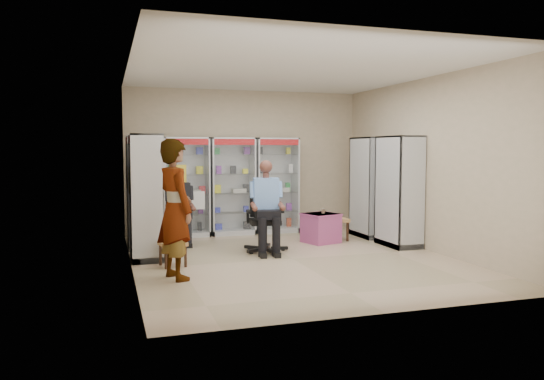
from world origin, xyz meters
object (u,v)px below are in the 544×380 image
object	(u,v)px
seated_shopkeeper	(266,209)
woven_stool_a	(336,229)
cabinet_left_near	(146,197)
standing_man	(175,209)
cabinet_back_right	(276,185)
cabinet_right_far	(370,187)
woven_stool_b	(173,254)
pink_trunk	(321,228)
cabinet_back_mid	(232,186)
cabinet_left_far	(142,192)
office_chair	(265,218)
cabinet_back_left	(186,187)
wooden_chair	(179,218)
cabinet_right_near	(399,191)

from	to	relation	value
seated_shopkeeper	woven_stool_a	distance (m)	1.85
cabinet_left_near	standing_man	distance (m)	1.50
cabinet_back_right	seated_shopkeeper	xyz separation A→B (m)	(-0.84, -2.05, -0.26)
seated_shopkeeper	woven_stool_a	size ratio (longest dim) A/B	3.43
woven_stool_a	cabinet_back_right	bearing A→B (deg)	120.50
cabinet_right_far	woven_stool_b	world-z (taller)	cabinet_right_far
cabinet_right_far	cabinet_left_near	xyz separation A→B (m)	(-4.46, -0.90, 0.00)
woven_stool_b	pink_trunk	bearing A→B (deg)	22.67
cabinet_back_mid	pink_trunk	xyz separation A→B (m)	(1.36, -1.49, -0.72)
cabinet_left_far	woven_stool_b	size ratio (longest dim) A/B	5.35
office_chair	cabinet_right_far	bearing A→B (deg)	27.75
cabinet_back_left	cabinet_back_right	distance (m)	1.90
cabinet_back_left	cabinet_left_near	size ratio (longest dim) A/B	1.00
seated_shopkeeper	woven_stool_b	distance (m)	1.87
pink_trunk	seated_shopkeeper	bearing A→B (deg)	-156.05
office_chair	seated_shopkeeper	bearing A→B (deg)	-81.56
cabinet_back_left	woven_stool_b	size ratio (longest dim) A/B	5.35
wooden_chair	seated_shopkeeper	distance (m)	1.88
cabinet_right_near	seated_shopkeeper	size ratio (longest dim) A/B	1.36
cabinet_back_right	woven_stool_a	world-z (taller)	cabinet_back_right
cabinet_left_near	cabinet_left_far	bearing A→B (deg)	180.00
cabinet_back_mid	pink_trunk	size ratio (longest dim) A/B	3.48
wooden_chair	office_chair	size ratio (longest dim) A/B	0.81
cabinet_back_left	standing_man	world-z (taller)	cabinet_back_left
cabinet_right_near	seated_shopkeeper	world-z (taller)	cabinet_right_near
cabinet_left_near	woven_stool_a	distance (m)	3.77
cabinet_right_far	standing_man	bearing A→B (deg)	119.54
cabinet_left_near	seated_shopkeeper	xyz separation A→B (m)	(1.99, -0.02, -0.26)
standing_man	pink_trunk	bearing A→B (deg)	-74.22
wooden_chair	pink_trunk	distance (m)	2.68
cabinet_back_mid	standing_man	size ratio (longest dim) A/B	1.05
cabinet_left_far	standing_man	bearing A→B (deg)	6.22
wooden_chair	office_chair	bearing A→B (deg)	-43.97
cabinet_left_far	woven_stool_b	world-z (taller)	cabinet_left_far
cabinet_back_mid	cabinet_right_near	world-z (taller)	same
cabinet_back_mid	cabinet_right_near	bearing A→B (deg)	-40.84
office_chair	woven_stool_b	bearing A→B (deg)	-148.40
cabinet_left_near	woven_stool_a	world-z (taller)	cabinet_left_near
cabinet_back_left	pink_trunk	world-z (taller)	cabinet_back_left
pink_trunk	office_chair	bearing A→B (deg)	-157.99
cabinet_back_right	pink_trunk	size ratio (longest dim) A/B	3.48
office_chair	seated_shopkeeper	size ratio (longest dim) A/B	0.79
standing_man	cabinet_right_far	bearing A→B (deg)	-78.82
cabinet_back_right	cabinet_back_left	bearing A→B (deg)	180.00
seated_shopkeeper	woven_stool_b	size ratio (longest dim) A/B	3.95
cabinet_left_near	cabinet_right_far	bearing A→B (deg)	101.41
cabinet_right_near	wooden_chair	size ratio (longest dim) A/B	2.13
cabinet_right_near	woven_stool_b	bearing A→B (deg)	96.57
office_chair	cabinet_right_near	bearing A→B (deg)	3.00
cabinet_back_left	wooden_chair	distance (m)	0.94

